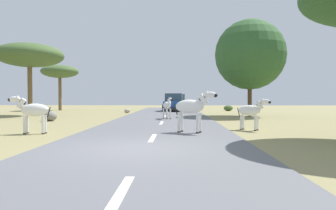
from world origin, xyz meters
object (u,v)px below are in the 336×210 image
zebra_2 (192,107)px  tree_5 (250,55)px  tree_2 (60,72)px  zebra_3 (251,111)px  car_1 (174,103)px  rock_1 (127,111)px  bush_0 (228,108)px  car_0 (178,102)px  zebra_0 (167,106)px  rock_0 (51,116)px  tree_3 (30,56)px  zebra_1 (33,110)px

zebra_2 → tree_5: bearing=177.9°
tree_2 → zebra_3: bearing=-51.0°
car_1 → rock_1: size_ratio=8.11×
zebra_2 → bush_0: (4.79, 20.06, -0.75)m
zebra_2 → car_0: bearing=-157.6°
zebra_3 → car_1: size_ratio=0.32×
zebra_0 → car_1: size_ratio=0.32×
zebra_3 → zebra_0: bearing=-114.2°
rock_1 → bush_0: bearing=23.9°
rock_0 → tree_3: bearing=125.8°
zebra_1 → car_1: bearing=-21.0°
car_1 → zebra_1: bearing=76.6°
zebra_0 → zebra_1: 9.14m
zebra_3 → tree_3: (-14.42, 9.97, 3.76)m
rock_0 → bush_0: bearing=47.1°
rock_1 → zebra_1: bearing=-94.0°
tree_3 → tree_2: bearing=98.0°
zebra_1 → tree_2: (-7.02, 21.03, 3.24)m
bush_0 → zebra_1: bearing=-118.4°
car_0 → tree_3: bearing=51.8°
zebra_0 → bush_0: size_ratio=1.50×
car_0 → rock_1: (-4.63, -10.51, -0.67)m
zebra_2 → car_1: size_ratio=0.38×
zebra_3 → tree_3: size_ratio=0.25×
car_0 → rock_1: car_0 is taller
bush_0 → zebra_2: bearing=-103.4°
zebra_3 → car_1: car_1 is taller
rock_1 → zebra_0: bearing=-64.7°
zebra_0 → bush_0: bearing=-135.7°
zebra_3 → tree_5: (2.25, 9.69, 3.73)m
zebra_1 → car_1: size_ratio=0.37×
rock_0 → zebra_0: bearing=10.9°
zebra_3 → rock_0: zebra_3 is taller
tree_2 → bush_0: size_ratio=5.16×
tree_5 → zebra_1: bearing=-134.4°
rock_0 → tree_5: bearing=20.7°
zebra_1 → zebra_3: zebra_1 is taller
bush_0 → tree_3: bearing=-152.3°
zebra_3 → tree_2: size_ratio=0.29×
car_0 → tree_5: size_ratio=0.61×
tree_2 → tree_3: bearing=-82.0°
zebra_0 → tree_3: 11.91m
zebra_0 → car_1: (0.31, 11.05, -0.03)m
zebra_3 → tree_2: (-15.76, 19.50, 3.31)m
zebra_3 → rock_1: zebra_3 is taller
zebra_2 → car_0: 26.21m
zebra_0 → rock_0: bearing=-9.3°
zebra_0 → zebra_1: size_ratio=0.88×
bush_0 → rock_0: 18.93m
car_1 → tree_2: (-12.30, 2.31, 3.30)m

